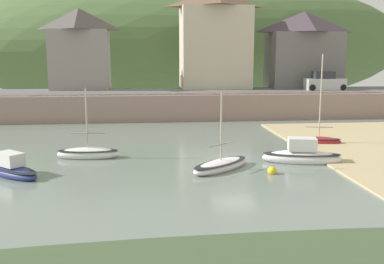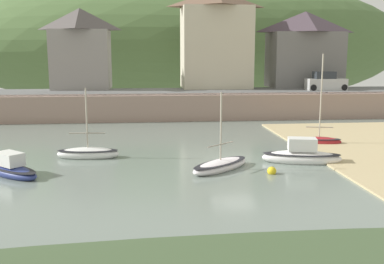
# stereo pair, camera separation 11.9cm
# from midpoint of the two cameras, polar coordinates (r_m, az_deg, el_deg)

# --- Properties ---
(ground) EXTENTS (48.00, 41.00, 0.61)m
(ground) POSITION_cam_midpoint_polar(r_m,az_deg,el_deg) (17.58, 16.15, -10.39)
(ground) COLOR slate
(quay_seawall) EXTENTS (48.00, 9.40, 2.40)m
(quay_seawall) POSITION_cam_midpoint_polar(r_m,az_deg,el_deg) (42.88, 0.99, 3.49)
(quay_seawall) COLOR gray
(quay_seawall) RESTS_ON ground
(hillside_backdrop) EXTENTS (80.00, 44.00, 22.76)m
(hillside_backdrop) POSITION_cam_midpoint_polar(r_m,az_deg,el_deg) (80.26, -1.48, 11.20)
(hillside_backdrop) COLOR #4E6B3B
(hillside_backdrop) RESTS_ON ground
(waterfront_building_left) EXTENTS (6.34, 5.28, 8.57)m
(waterfront_building_left) POSITION_cam_midpoint_polar(r_m,az_deg,el_deg) (50.51, -13.89, 10.34)
(waterfront_building_left) COLOR gray
(waterfront_building_left) RESTS_ON ground
(waterfront_building_centre) EXTENTS (7.77, 6.06, 10.66)m
(waterfront_building_centre) POSITION_cam_midpoint_polar(r_m,az_deg,el_deg) (50.63, 3.11, 11.77)
(waterfront_building_centre) COLOR beige
(waterfront_building_centre) RESTS_ON ground
(waterfront_building_right) EXTENTS (8.16, 5.29, 8.45)m
(waterfront_building_right) POSITION_cam_midpoint_polar(r_m,az_deg,el_deg) (53.11, 14.20, 10.22)
(waterfront_building_right) COLOR slate
(waterfront_building_right) RESTS_ON ground
(dinghy_open_wooden) EXTENTS (4.02, 3.78, 4.33)m
(dinghy_open_wooden) POSITION_cam_midpoint_polar(r_m,az_deg,el_deg) (24.20, 3.79, -4.25)
(dinghy_open_wooden) COLOR white
(dinghy_open_wooden) RESTS_ON ground
(sailboat_tall_mast) EXTENTS (4.68, 2.31, 1.64)m
(sailboat_tall_mast) POSITION_cam_midpoint_polar(r_m,az_deg,el_deg) (26.41, 13.92, -2.96)
(sailboat_tall_mast) COLOR white
(sailboat_tall_mast) RESTS_ON ground
(sailboat_white_hull) EXTENTS (3.77, 1.53, 4.37)m
(sailboat_white_hull) POSITION_cam_midpoint_polar(r_m,az_deg,el_deg) (27.56, -12.98, -2.66)
(sailboat_white_hull) COLOR white
(sailboat_white_hull) RESTS_ON ground
(sailboat_nearest_shore) EXTENTS (3.19, 1.63, 6.31)m
(sailboat_nearest_shore) POSITION_cam_midpoint_polar(r_m,az_deg,el_deg) (32.11, 15.96, -1.02)
(sailboat_nearest_shore) COLOR maroon
(sailboat_nearest_shore) RESTS_ON ground
(rowboat_small_beached) EXTENTS (3.98, 3.81, 1.33)m
(rowboat_small_beached) POSITION_cam_midpoint_polar(r_m,az_deg,el_deg) (24.87, -22.00, -4.37)
(rowboat_small_beached) COLOR navy
(rowboat_small_beached) RESTS_ON ground
(parked_car_near_slipway) EXTENTS (4.13, 1.82, 1.95)m
(parked_car_near_slipway) POSITION_cam_midpoint_polar(r_m,az_deg,el_deg) (49.29, 16.70, 6.07)
(parked_car_near_slipway) COLOR #BBBBB8
(parked_car_near_slipway) RESTS_ON ground
(mooring_buoy) EXTENTS (0.47, 0.47, 0.47)m
(mooring_buoy) POSITION_cam_midpoint_polar(r_m,az_deg,el_deg) (23.71, 10.26, -4.92)
(mooring_buoy) COLOR yellow
(mooring_buoy) RESTS_ON ground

